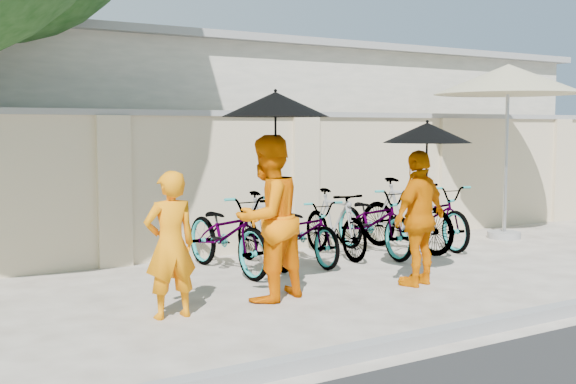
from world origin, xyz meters
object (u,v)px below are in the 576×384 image
monk_left (170,245)px  patio_umbrella (508,81)px  monk_right (420,218)px  monk_center (268,218)px

monk_left → patio_umbrella: bearing=-163.7°
monk_right → patio_umbrella: size_ratio=0.55×
monk_left → patio_umbrella: size_ratio=0.50×
monk_right → monk_left: bearing=-18.2°
monk_center → monk_right: (1.87, -0.30, -0.09)m
monk_left → monk_right: size_ratio=0.90×
monk_left → patio_umbrella: patio_umbrella is taller
monk_right → patio_umbrella: 4.52m
monk_center → monk_right: 1.90m
monk_center → patio_umbrella: size_ratio=0.61×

